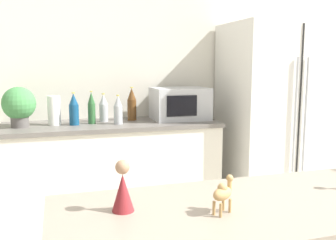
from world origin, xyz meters
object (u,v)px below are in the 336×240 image
object	(u,v)px
microwave	(180,104)
back_bottle_0	(104,108)
camel_figurine	(223,192)
back_bottle_4	(74,110)
back_bottle_3	(92,108)
back_bottle_2	(132,104)
potted_plant	(19,105)
back_bottle_1	(118,110)
refrigerator	(274,119)
paper_towel_roll	(54,110)
wise_man_figurine_blue	(123,189)

from	to	relation	value
microwave	back_bottle_0	distance (m)	0.67
camel_figurine	back_bottle_4	bearing A→B (deg)	99.14
back_bottle_3	back_bottle_2	bearing A→B (deg)	14.97
back_bottle_4	camel_figurine	bearing A→B (deg)	-80.86
camel_figurine	potted_plant	bearing A→B (deg)	109.56
potted_plant	microwave	bearing A→B (deg)	1.64
back_bottle_1	refrigerator	bearing A→B (deg)	0.09
paper_towel_roll	microwave	bearing A→B (deg)	0.29
potted_plant	back_bottle_1	size ratio (longest dim) A/B	1.31
potted_plant	microwave	distance (m)	1.32
paper_towel_roll	microwave	size ratio (longest dim) A/B	0.49
refrigerator	back_bottle_3	world-z (taller)	refrigerator
refrigerator	back_bottle_0	bearing A→B (deg)	173.71
paper_towel_roll	back_bottle_1	world-z (taller)	back_bottle_1
paper_towel_roll	potted_plant	bearing A→B (deg)	-172.84
microwave	back_bottle_2	size ratio (longest dim) A/B	1.66
potted_plant	back_bottle_4	distance (m)	0.41
back_bottle_0	back_bottle_1	xyz separation A→B (m)	(0.10, -0.17, -0.00)
potted_plant	wise_man_figurine_blue	xyz separation A→B (m)	(0.46, -1.99, -0.07)
microwave	back_bottle_4	bearing A→B (deg)	-176.70
back_bottle_0	back_bottle_3	bearing A→B (deg)	-139.75
refrigerator	potted_plant	distance (m)	2.23
potted_plant	back_bottle_0	world-z (taller)	potted_plant
wise_man_figurine_blue	back_bottle_1	bearing A→B (deg)	81.20
microwave	wise_man_figurine_blue	world-z (taller)	microwave
refrigerator	back_bottle_0	size ratio (longest dim) A/B	7.26
microwave	wise_man_figurine_blue	bearing A→B (deg)	-113.08
refrigerator	wise_man_figurine_blue	bearing A→B (deg)	-132.42
paper_towel_roll	wise_man_figurine_blue	distance (m)	2.03
back_bottle_2	back_bottle_4	size ratio (longest dim) A/B	1.10
back_bottle_1	camel_figurine	world-z (taller)	back_bottle_1
microwave	back_bottle_2	bearing A→B (deg)	170.21
microwave	camel_figurine	world-z (taller)	microwave
camel_figurine	back_bottle_0	bearing A→B (deg)	92.17
microwave	back_bottle_4	size ratio (longest dim) A/B	1.83
back_bottle_1	back_bottle_4	bearing A→B (deg)	171.50
refrigerator	potted_plant	bearing A→B (deg)	178.34
back_bottle_3	back_bottle_4	size ratio (longest dim) A/B	1.02
back_bottle_4	camel_figurine	world-z (taller)	back_bottle_4
paper_towel_roll	back_bottle_0	world-z (taller)	back_bottle_0
paper_towel_roll	microwave	xyz separation A→B (m)	(1.07, 0.01, 0.02)
paper_towel_roll	back_bottle_2	bearing A→B (deg)	6.81
back_bottle_0	back_bottle_2	distance (m)	0.25
back_bottle_2	wise_man_figurine_blue	world-z (taller)	back_bottle_2
back_bottle_4	camel_figurine	xyz separation A→B (m)	(0.33, -2.08, -0.02)
microwave	back_bottle_0	world-z (taller)	microwave
microwave	camel_figurine	xyz separation A→B (m)	(-0.58, -2.13, -0.04)
microwave	wise_man_figurine_blue	size ratio (longest dim) A/B	2.99
back_bottle_1	camel_figurine	size ratio (longest dim) A/B	2.12
potted_plant	back_bottle_0	xyz separation A→B (m)	(0.66, 0.11, -0.06)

